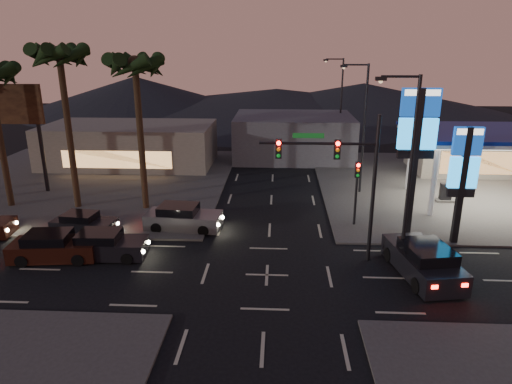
# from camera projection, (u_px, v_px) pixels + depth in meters

# --- Properties ---
(ground) EXTENTS (140.00, 140.00, 0.00)m
(ground) POSITION_uv_depth(u_px,v_px,m) (267.00, 275.00, 23.47)
(ground) COLOR black
(ground) RESTS_ON ground
(corner_lot_ne) EXTENTS (24.00, 24.00, 0.12)m
(corner_lot_ne) POSITION_uv_depth(u_px,v_px,m) (465.00, 187.00, 37.88)
(corner_lot_ne) COLOR #47443F
(corner_lot_ne) RESTS_ON ground
(corner_lot_nw) EXTENTS (24.00, 24.00, 0.12)m
(corner_lot_nw) POSITION_uv_depth(u_px,v_px,m) (88.00, 181.00, 39.43)
(corner_lot_nw) COLOR #47443F
(corner_lot_nw) RESTS_ON ground
(gas_station) EXTENTS (12.20, 8.20, 5.47)m
(gas_station) POSITION_uv_depth(u_px,v_px,m) (496.00, 136.00, 32.53)
(gas_station) COLOR silver
(gas_station) RESTS_ON ground
(convenience_store) EXTENTS (10.00, 6.00, 4.00)m
(convenience_store) POSITION_uv_depth(u_px,v_px,m) (469.00, 151.00, 41.94)
(convenience_store) COLOR #726B5B
(convenience_store) RESTS_ON ground
(pylon_sign_tall) EXTENTS (2.20, 0.35, 9.00)m
(pylon_sign_tall) POSITION_uv_depth(u_px,v_px,m) (417.00, 134.00, 26.32)
(pylon_sign_tall) COLOR black
(pylon_sign_tall) RESTS_ON ground
(pylon_sign_short) EXTENTS (1.60, 0.35, 7.00)m
(pylon_sign_short) POSITION_uv_depth(u_px,v_px,m) (464.00, 168.00, 25.78)
(pylon_sign_short) COLOR black
(pylon_sign_short) RESTS_ON ground
(traffic_signal_mast) EXTENTS (6.10, 0.39, 8.00)m
(traffic_signal_mast) POSITION_uv_depth(u_px,v_px,m) (341.00, 168.00, 23.57)
(traffic_signal_mast) COLOR black
(traffic_signal_mast) RESTS_ON ground
(pedestal_signal) EXTENTS (0.32, 0.39, 4.30)m
(pedestal_signal) POSITION_uv_depth(u_px,v_px,m) (357.00, 183.00, 28.94)
(pedestal_signal) COLOR black
(pedestal_signal) RESTS_ON ground
(streetlight_near) EXTENTS (2.14, 0.25, 10.00)m
(streetlight_near) POSITION_uv_depth(u_px,v_px,m) (407.00, 164.00, 22.33)
(streetlight_near) COLOR black
(streetlight_near) RESTS_ON ground
(streetlight_mid) EXTENTS (2.14, 0.25, 10.00)m
(streetlight_mid) POSITION_uv_depth(u_px,v_px,m) (362.00, 122.00, 34.68)
(streetlight_mid) COLOR black
(streetlight_mid) RESTS_ON ground
(streetlight_far) EXTENTS (2.14, 0.25, 10.00)m
(streetlight_far) POSITION_uv_depth(u_px,v_px,m) (339.00, 100.00, 47.99)
(streetlight_far) COLOR black
(streetlight_far) RESTS_ON ground
(palm_a) EXTENTS (4.41, 4.41, 10.86)m
(palm_a) POSITION_uv_depth(u_px,v_px,m) (136.00, 75.00, 30.03)
(palm_a) COLOR black
(palm_a) RESTS_ON ground
(palm_b) EXTENTS (4.41, 4.41, 11.46)m
(palm_b) POSITION_uv_depth(u_px,v_px,m) (61.00, 66.00, 30.11)
(palm_b) COLOR black
(palm_b) RESTS_ON ground
(billboard) EXTENTS (6.00, 0.30, 8.50)m
(billboard) POSITION_uv_depth(u_px,v_px,m) (5.00, 113.00, 34.87)
(billboard) COLOR black
(billboard) RESTS_ON ground
(building_far_west) EXTENTS (16.00, 8.00, 4.00)m
(building_far_west) POSITION_uv_depth(u_px,v_px,m) (130.00, 145.00, 44.44)
(building_far_west) COLOR #726B5B
(building_far_west) RESTS_ON ground
(building_far_mid) EXTENTS (12.00, 9.00, 4.40)m
(building_far_mid) POSITION_uv_depth(u_px,v_px,m) (293.00, 137.00, 47.40)
(building_far_mid) COLOR #4C4C51
(building_far_mid) RESTS_ON ground
(hill_left) EXTENTS (40.00, 40.00, 6.00)m
(hill_left) POSITION_uv_depth(u_px,v_px,m) (136.00, 94.00, 80.77)
(hill_left) COLOR black
(hill_left) RESTS_ON ground
(hill_right) EXTENTS (50.00, 50.00, 5.00)m
(hill_right) POSITION_uv_depth(u_px,v_px,m) (363.00, 98.00, 78.98)
(hill_right) COLOR black
(hill_right) RESTS_ON ground
(hill_center) EXTENTS (60.00, 60.00, 4.00)m
(hill_center) POSITION_uv_depth(u_px,v_px,m) (277.00, 100.00, 79.87)
(hill_center) COLOR black
(hill_center) RESTS_ON ground
(car_lane_a_front) EXTENTS (4.67, 2.09, 1.50)m
(car_lane_a_front) POSITION_uv_depth(u_px,v_px,m) (104.00, 245.00, 25.28)
(car_lane_a_front) COLOR black
(car_lane_a_front) RESTS_ON ground
(car_lane_a_mid) EXTENTS (4.91, 2.41, 1.55)m
(car_lane_a_mid) POSITION_uv_depth(u_px,v_px,m) (54.00, 247.00, 25.03)
(car_lane_a_mid) COLOR #34160E
(car_lane_a_mid) RESTS_ON ground
(car_lane_b_front) EXTENTS (5.03, 2.42, 1.60)m
(car_lane_b_front) POSITION_uv_depth(u_px,v_px,m) (183.00, 218.00, 29.15)
(car_lane_b_front) COLOR slate
(car_lane_b_front) RESTS_ON ground
(car_lane_b_mid) EXTENTS (4.13, 2.06, 1.31)m
(car_lane_b_mid) POSITION_uv_depth(u_px,v_px,m) (84.00, 224.00, 28.58)
(car_lane_b_mid) COLOR black
(car_lane_b_mid) RESTS_ON ground
(suv_station) EXTENTS (3.11, 5.64, 1.79)m
(suv_station) POSITION_uv_depth(u_px,v_px,m) (423.00, 261.00, 23.17)
(suv_station) COLOR black
(suv_station) RESTS_ON ground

